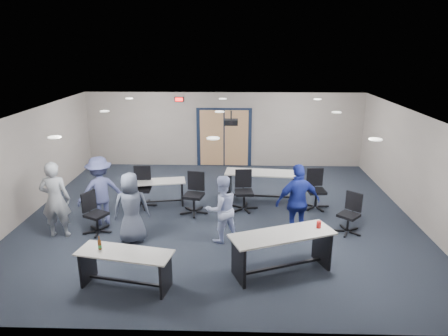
{
  "coord_description": "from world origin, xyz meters",
  "views": [
    {
      "loc": [
        0.42,
        -9.75,
        4.37
      ],
      "look_at": [
        0.14,
        -0.3,
        1.4
      ],
      "focal_mm": 32.0,
      "sensor_mm": 36.0,
      "label": 1
    }
  ],
  "objects_px": {
    "table_back_right": "(261,181)",
    "person_lightblue": "(222,209)",
    "table_back_left": "(154,189)",
    "person_back": "(100,191)",
    "chair_back_d": "(316,189)",
    "person_plaid": "(131,208)",
    "chair_back_b": "(194,194)",
    "chair_back_c": "(244,191)",
    "table_front_right": "(282,246)",
    "person_navy": "(298,202)",
    "chair_loose_right": "(349,214)",
    "person_gray": "(55,200)",
    "table_front_left": "(125,263)",
    "chair_back_a": "(142,187)",
    "chair_loose_left": "(96,213)"
  },
  "relations": [
    {
      "from": "table_back_right",
      "to": "person_lightblue",
      "type": "xyz_separation_m",
      "value": [
        -1.05,
        -2.56,
        0.22
      ]
    },
    {
      "from": "table_back_left",
      "to": "person_back",
      "type": "xyz_separation_m",
      "value": [
        -1.08,
        -1.22,
        0.39
      ]
    },
    {
      "from": "chair_back_d",
      "to": "person_plaid",
      "type": "bearing_deg",
      "value": -160.92
    },
    {
      "from": "chair_back_b",
      "to": "chair_back_c",
      "type": "relative_size",
      "value": 1.02
    },
    {
      "from": "table_front_right",
      "to": "table_back_right",
      "type": "bearing_deg",
      "value": 71.68
    },
    {
      "from": "person_navy",
      "to": "table_front_right",
      "type": "bearing_deg",
      "value": 57.74
    },
    {
      "from": "chair_loose_right",
      "to": "chair_back_b",
      "type": "bearing_deg",
      "value": -152.87
    },
    {
      "from": "chair_back_d",
      "to": "person_gray",
      "type": "relative_size",
      "value": 0.59
    },
    {
      "from": "chair_back_b",
      "to": "table_back_right",
      "type": "bearing_deg",
      "value": 41.71
    },
    {
      "from": "table_back_right",
      "to": "chair_back_c",
      "type": "bearing_deg",
      "value": -118.19
    },
    {
      "from": "chair_back_d",
      "to": "person_gray",
      "type": "height_order",
      "value": "person_gray"
    },
    {
      "from": "table_front_left",
      "to": "table_back_right",
      "type": "height_order",
      "value": "table_front_left"
    },
    {
      "from": "chair_back_b",
      "to": "chair_loose_right",
      "type": "height_order",
      "value": "chair_back_b"
    },
    {
      "from": "chair_back_a",
      "to": "chair_back_d",
      "type": "relative_size",
      "value": 1.03
    },
    {
      "from": "chair_back_a",
      "to": "chair_back_c",
      "type": "relative_size",
      "value": 1.03
    },
    {
      "from": "chair_back_c",
      "to": "person_lightblue",
      "type": "height_order",
      "value": "person_lightblue"
    },
    {
      "from": "table_back_left",
      "to": "person_lightblue",
      "type": "relative_size",
      "value": 1.14
    },
    {
      "from": "person_back",
      "to": "chair_loose_right",
      "type": "bearing_deg",
      "value": 145.94
    },
    {
      "from": "table_front_right",
      "to": "person_plaid",
      "type": "distance_m",
      "value": 3.5
    },
    {
      "from": "table_back_left",
      "to": "person_lightblue",
      "type": "bearing_deg",
      "value": -57.12
    },
    {
      "from": "table_back_left",
      "to": "chair_back_d",
      "type": "relative_size",
      "value": 1.67
    },
    {
      "from": "chair_back_a",
      "to": "chair_loose_left",
      "type": "height_order",
      "value": "chair_back_a"
    },
    {
      "from": "chair_back_c",
      "to": "person_gray",
      "type": "height_order",
      "value": "person_gray"
    },
    {
      "from": "chair_back_b",
      "to": "person_gray",
      "type": "height_order",
      "value": "person_gray"
    },
    {
      "from": "chair_loose_left",
      "to": "person_lightblue",
      "type": "distance_m",
      "value": 3.03
    },
    {
      "from": "table_back_left",
      "to": "chair_back_c",
      "type": "bearing_deg",
      "value": -16.48
    },
    {
      "from": "chair_back_c",
      "to": "chair_loose_right",
      "type": "distance_m",
      "value": 2.8
    },
    {
      "from": "chair_back_d",
      "to": "person_navy",
      "type": "xyz_separation_m",
      "value": [
        -0.79,
        -1.8,
        0.36
      ]
    },
    {
      "from": "chair_loose_right",
      "to": "person_plaid",
      "type": "distance_m",
      "value": 5.08
    },
    {
      "from": "chair_back_c",
      "to": "person_navy",
      "type": "bearing_deg",
      "value": -58.91
    },
    {
      "from": "person_lightblue",
      "to": "table_front_left",
      "type": "bearing_deg",
      "value": 22.73
    },
    {
      "from": "table_front_right",
      "to": "table_back_right",
      "type": "height_order",
      "value": "table_front_right"
    },
    {
      "from": "table_front_left",
      "to": "person_navy",
      "type": "distance_m",
      "value": 4.05
    },
    {
      "from": "chair_back_c",
      "to": "person_lightblue",
      "type": "xyz_separation_m",
      "value": [
        -0.54,
        -1.82,
        0.25
      ]
    },
    {
      "from": "chair_back_d",
      "to": "person_back",
      "type": "xyz_separation_m",
      "value": [
        -5.57,
        -1.13,
        0.33
      ]
    },
    {
      "from": "person_navy",
      "to": "person_back",
      "type": "distance_m",
      "value": 4.83
    },
    {
      "from": "chair_back_b",
      "to": "person_navy",
      "type": "relative_size",
      "value": 0.61
    },
    {
      "from": "chair_back_d",
      "to": "person_plaid",
      "type": "xyz_separation_m",
      "value": [
        -4.56,
        -2.06,
        0.28
      ]
    },
    {
      "from": "chair_loose_right",
      "to": "person_lightblue",
      "type": "height_order",
      "value": "person_lightblue"
    },
    {
      "from": "chair_back_c",
      "to": "chair_back_d",
      "type": "relative_size",
      "value": 1.0
    },
    {
      "from": "chair_loose_left",
      "to": "table_back_left",
      "type": "bearing_deg",
      "value": -3.33
    },
    {
      "from": "table_front_left",
      "to": "chair_back_b",
      "type": "xyz_separation_m",
      "value": [
        0.93,
        3.39,
        0.06
      ]
    },
    {
      "from": "chair_back_d",
      "to": "person_back",
      "type": "distance_m",
      "value": 5.69
    },
    {
      "from": "person_navy",
      "to": "chair_back_c",
      "type": "bearing_deg",
      "value": -67.23
    },
    {
      "from": "table_front_right",
      "to": "person_gray",
      "type": "xyz_separation_m",
      "value": [
        -5.08,
        1.41,
        0.34
      ]
    },
    {
      "from": "table_back_right",
      "to": "person_plaid",
      "type": "bearing_deg",
      "value": -133.74
    },
    {
      "from": "chair_back_b",
      "to": "chair_loose_right",
      "type": "distance_m",
      "value": 3.94
    },
    {
      "from": "chair_back_d",
      "to": "table_back_right",
      "type": "bearing_deg",
      "value": 153.63
    },
    {
      "from": "table_front_right",
      "to": "person_navy",
      "type": "height_order",
      "value": "person_navy"
    },
    {
      "from": "chair_back_b",
      "to": "person_plaid",
      "type": "bearing_deg",
      "value": -115.69
    }
  ]
}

